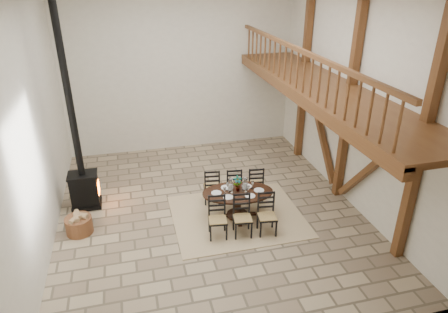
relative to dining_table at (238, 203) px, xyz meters
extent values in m
plane|color=tan|center=(-0.59, 0.38, -0.37)|extent=(8.00, 8.00, 0.00)
cube|color=silver|center=(-0.59, 4.38, 2.13)|extent=(7.00, 0.02, 5.00)
cube|color=silver|center=(-0.59, -3.62, 2.13)|extent=(7.00, 0.02, 5.00)
cube|color=silver|center=(-4.09, 0.38, 2.13)|extent=(0.02, 8.00, 5.00)
cube|color=silver|center=(2.91, 0.38, 2.13)|extent=(0.02, 8.00, 5.00)
cube|color=brown|center=(2.79, -2.12, 2.13)|extent=(0.18, 0.18, 5.00)
cube|color=brown|center=(2.79, 0.38, 2.13)|extent=(0.18, 0.18, 5.00)
cube|color=brown|center=(2.79, 2.88, 2.13)|extent=(0.18, 0.18, 5.00)
cube|color=brown|center=(2.79, -0.87, 1.03)|extent=(0.14, 2.16, 2.54)
cube|color=brown|center=(2.79, 1.63, 1.03)|extent=(0.14, 2.16, 2.54)
cube|color=brown|center=(2.79, 0.38, 2.43)|extent=(0.20, 7.80, 0.20)
cube|color=brown|center=(2.11, 0.38, 2.48)|extent=(1.60, 7.80, 0.12)
cube|color=brown|center=(1.41, 0.38, 2.38)|extent=(0.18, 7.80, 0.22)
cube|color=brown|center=(1.41, 0.38, 3.38)|extent=(0.09, 7.60, 0.09)
cube|color=brown|center=(1.41, 0.38, 2.96)|extent=(0.06, 7.60, 0.86)
cube|color=tan|center=(0.00, 0.00, -0.36)|extent=(3.00, 2.50, 0.02)
ellipsoid|color=black|center=(0.00, 0.00, 0.29)|extent=(1.75, 1.19, 0.04)
cylinder|color=black|center=(0.00, 0.00, -0.05)|extent=(0.16, 0.16, 0.60)
cylinder|color=black|center=(0.00, 0.00, -0.32)|extent=(0.50, 0.50, 0.06)
cube|color=tan|center=(-0.63, -0.65, 0.07)|extent=(0.44, 0.43, 0.04)
cube|color=black|center=(-0.63, -0.65, -0.16)|extent=(0.42, 0.42, 0.41)
cube|color=black|center=(-0.61, -0.48, 0.32)|extent=(0.34, 0.08, 0.54)
cube|color=tan|center=(-0.09, -0.72, 0.07)|extent=(0.44, 0.43, 0.04)
cube|color=black|center=(-0.09, -0.72, -0.16)|extent=(0.42, 0.42, 0.41)
cube|color=black|center=(-0.07, -0.55, 0.32)|extent=(0.34, 0.08, 0.54)
cube|color=tan|center=(0.44, -0.78, 0.07)|extent=(0.44, 0.43, 0.04)
cube|color=black|center=(0.44, -0.78, -0.16)|extent=(0.42, 0.42, 0.41)
cube|color=black|center=(0.47, -0.62, 0.32)|extent=(0.34, 0.08, 0.54)
cube|color=tan|center=(-0.44, 0.78, 0.07)|extent=(0.44, 0.43, 0.04)
cube|color=black|center=(-0.44, 0.78, -0.16)|extent=(0.42, 0.42, 0.41)
cube|color=black|center=(-0.47, 0.61, 0.32)|extent=(0.34, 0.08, 0.54)
cube|color=tan|center=(0.09, 0.71, 0.07)|extent=(0.44, 0.43, 0.04)
cube|color=black|center=(0.09, 0.71, -0.16)|extent=(0.42, 0.42, 0.41)
cube|color=black|center=(0.07, 0.54, 0.32)|extent=(0.34, 0.08, 0.54)
cube|color=tan|center=(0.63, 0.64, 0.07)|extent=(0.44, 0.43, 0.04)
cube|color=black|center=(0.63, 0.64, -0.16)|extent=(0.42, 0.42, 0.41)
cube|color=black|center=(0.61, 0.47, 0.32)|extent=(0.34, 0.08, 0.54)
cube|color=silver|center=(0.00, 0.00, 0.31)|extent=(1.33, 0.79, 0.01)
cube|color=white|center=(0.00, 0.00, 0.40)|extent=(0.84, 0.37, 0.18)
cylinder|color=white|center=(-0.16, 0.02, 0.48)|extent=(0.12, 0.12, 0.34)
cylinder|color=white|center=(0.16, -0.02, 0.48)|extent=(0.12, 0.12, 0.34)
cylinder|color=white|center=(-0.16, 0.02, 0.39)|extent=(0.06, 0.06, 0.16)
cylinder|color=white|center=(0.16, -0.02, 0.39)|extent=(0.06, 0.06, 0.16)
imported|color=#4C723F|center=(0.01, 0.04, 0.50)|extent=(0.21, 0.16, 0.38)
cube|color=black|center=(-3.47, 1.36, -0.31)|extent=(0.69, 0.53, 0.11)
cube|color=black|center=(-3.47, 1.36, 0.11)|extent=(0.64, 0.48, 0.74)
cube|color=#FF590C|center=(-3.14, 1.36, 0.11)|extent=(0.02, 0.30, 0.30)
cube|color=black|center=(-3.47, 1.36, 0.50)|extent=(0.68, 0.52, 0.04)
cylinder|color=black|center=(-3.47, 1.36, 2.58)|extent=(0.16, 0.16, 4.11)
cylinder|color=brown|center=(-3.56, 0.26, -0.18)|extent=(0.58, 0.58, 0.38)
cube|color=tan|center=(-3.56, 0.26, 0.06)|extent=(0.31, 0.31, 0.11)
cube|color=tan|center=(-3.68, 1.32, -0.17)|extent=(0.33, 0.27, 0.40)
camera|label=1|loc=(-2.25, -7.59, 4.98)|focal=32.00mm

